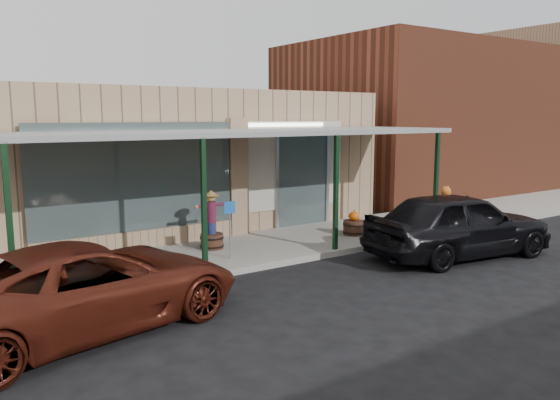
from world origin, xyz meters
TOP-DOWN VIEW (x-y plane):
  - ground at (0.00, 0.00)m, footprint 120.00×120.00m
  - sidewalk at (0.00, 3.60)m, footprint 40.00×3.20m
  - storefront at (-0.00, 8.16)m, footprint 12.00×6.25m
  - awning at (0.00, 3.56)m, footprint 12.00×3.00m
  - block_buildings_near at (2.01, 9.20)m, footprint 61.00×8.00m
  - barrel_scarecrow at (-0.72, 3.95)m, footprint 0.90×0.60m
  - barrel_pumpkin at (3.34, 3.17)m, footprint 0.77×0.77m
  - handicap_sign at (-0.80, 2.85)m, footprint 0.28×0.05m
  - parked_sedan at (4.19, 0.31)m, footprint 5.07×2.63m
  - car_maroon at (-4.62, 0.71)m, footprint 5.56×3.40m

SIDE VIEW (x-z plane):
  - ground at x=0.00m, z-range 0.00..0.00m
  - sidewalk at x=0.00m, z-range 0.00..0.15m
  - barrel_pumpkin at x=3.34m, z-range 0.05..0.75m
  - barrel_scarecrow at x=-0.72m, z-range -0.09..1.39m
  - car_maroon at x=-4.62m, z-range 0.00..1.44m
  - parked_sedan at x=4.19m, z-range 0.00..1.66m
  - handicap_sign at x=-0.80m, z-range 0.34..1.69m
  - storefront at x=0.00m, z-range -0.01..4.19m
  - awning at x=0.00m, z-range 1.49..4.53m
  - block_buildings_near at x=2.01m, z-range -0.23..7.77m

